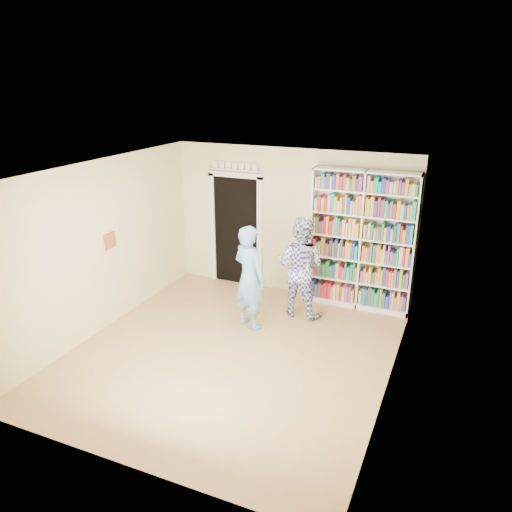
% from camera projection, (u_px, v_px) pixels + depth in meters
% --- Properties ---
extents(floor, '(5.00, 5.00, 0.00)m').
position_uv_depth(floor, '(232.00, 353.00, 7.40)').
color(floor, '#AA7D52').
rests_on(floor, ground).
extents(ceiling, '(5.00, 5.00, 0.00)m').
position_uv_depth(ceiling, '(229.00, 171.00, 6.49)').
color(ceiling, white).
rests_on(ceiling, wall_back).
extents(wall_back, '(4.50, 0.00, 4.50)m').
position_uv_depth(wall_back, '(291.00, 223.00, 9.10)').
color(wall_back, beige).
rests_on(wall_back, floor).
extents(wall_left, '(0.00, 5.00, 5.00)m').
position_uv_depth(wall_left, '(101.00, 247.00, 7.78)').
color(wall_left, beige).
rests_on(wall_left, floor).
extents(wall_right, '(0.00, 5.00, 5.00)m').
position_uv_depth(wall_right, '(396.00, 294.00, 6.10)').
color(wall_right, beige).
rests_on(wall_right, floor).
extents(bookshelf, '(1.77, 0.33, 2.43)m').
position_uv_depth(bookshelf, '(362.00, 240.00, 8.51)').
color(bookshelf, white).
rests_on(bookshelf, floor).
extents(doorway, '(1.10, 0.08, 2.43)m').
position_uv_depth(doorway, '(236.00, 225.00, 9.55)').
color(doorway, black).
rests_on(doorway, floor).
extents(wall_art, '(0.03, 0.25, 0.25)m').
position_uv_depth(wall_art, '(110.00, 241.00, 7.93)').
color(wall_art, brown).
rests_on(wall_art, wall_left).
extents(man_blue, '(0.73, 0.62, 1.71)m').
position_uv_depth(man_blue, '(249.00, 277.00, 7.92)').
color(man_blue, '#5999C7').
rests_on(man_blue, floor).
extents(man_plaid, '(0.89, 0.72, 1.73)m').
position_uv_depth(man_plaid, '(300.00, 267.00, 8.33)').
color(man_plaid, navy).
rests_on(man_plaid, floor).
extents(paper_sheet, '(0.21, 0.04, 0.30)m').
position_uv_depth(paper_sheet, '(302.00, 262.00, 8.10)').
color(paper_sheet, white).
rests_on(paper_sheet, man_plaid).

